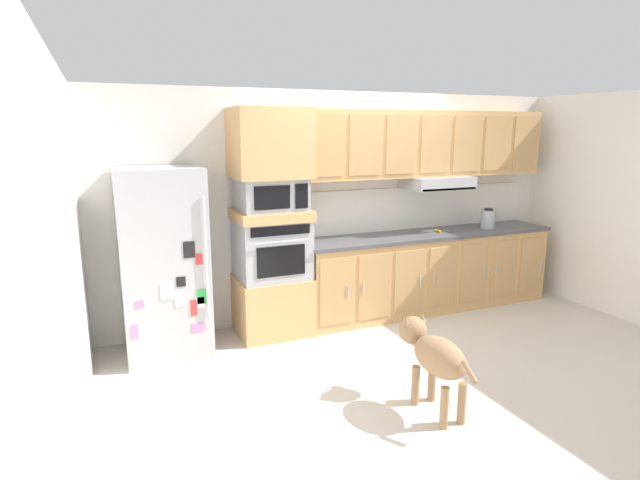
{
  "coord_description": "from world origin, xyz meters",
  "views": [
    {
      "loc": [
        -2.55,
        -4.15,
        2.09
      ],
      "look_at": [
        -0.71,
        0.16,
        1.08
      ],
      "focal_mm": 28.96,
      "sensor_mm": 36.0,
      "label": 1
    }
  ],
  "objects_px": {
    "screwdriver": "(439,231)",
    "dog": "(433,354)",
    "microwave": "(271,194)",
    "electric_kettle": "(488,219)",
    "built_in_oven": "(272,249)",
    "refrigerator": "(163,263)"
  },
  "relations": [
    {
      "from": "built_in_oven",
      "to": "screwdriver",
      "type": "bearing_deg",
      "value": -0.41
    },
    {
      "from": "electric_kettle",
      "to": "dog",
      "type": "bearing_deg",
      "value": -138.03
    },
    {
      "from": "built_in_oven",
      "to": "electric_kettle",
      "type": "relative_size",
      "value": 2.92
    },
    {
      "from": "refrigerator",
      "to": "electric_kettle",
      "type": "distance_m",
      "value": 3.81
    },
    {
      "from": "electric_kettle",
      "to": "microwave",
      "type": "bearing_deg",
      "value": 179.01
    },
    {
      "from": "built_in_oven",
      "to": "electric_kettle",
      "type": "xyz_separation_m",
      "value": [
        2.73,
        -0.05,
        0.13
      ]
    },
    {
      "from": "screwdriver",
      "to": "electric_kettle",
      "type": "xyz_separation_m",
      "value": [
        0.69,
        -0.03,
        0.1
      ]
    },
    {
      "from": "built_in_oven",
      "to": "dog",
      "type": "bearing_deg",
      "value": -71.9
    },
    {
      "from": "electric_kettle",
      "to": "built_in_oven",
      "type": "bearing_deg",
      "value": 179.01
    },
    {
      "from": "microwave",
      "to": "electric_kettle",
      "type": "relative_size",
      "value": 2.68
    },
    {
      "from": "refrigerator",
      "to": "microwave",
      "type": "bearing_deg",
      "value": 3.59
    },
    {
      "from": "refrigerator",
      "to": "electric_kettle",
      "type": "bearing_deg",
      "value": 0.31
    },
    {
      "from": "screwdriver",
      "to": "dog",
      "type": "relative_size",
      "value": 0.14
    },
    {
      "from": "built_in_oven",
      "to": "screwdriver",
      "type": "relative_size",
      "value": 5.35
    },
    {
      "from": "refrigerator",
      "to": "screwdriver",
      "type": "distance_m",
      "value": 3.12
    },
    {
      "from": "refrigerator",
      "to": "screwdriver",
      "type": "xyz_separation_m",
      "value": [
        3.12,
        0.05,
        0.05
      ]
    },
    {
      "from": "refrigerator",
      "to": "built_in_oven",
      "type": "bearing_deg",
      "value": 3.6
    },
    {
      "from": "microwave",
      "to": "electric_kettle",
      "type": "height_order",
      "value": "microwave"
    },
    {
      "from": "built_in_oven",
      "to": "electric_kettle",
      "type": "height_order",
      "value": "built_in_oven"
    },
    {
      "from": "built_in_oven",
      "to": "screwdriver",
      "type": "xyz_separation_m",
      "value": [
        2.04,
        -0.01,
        0.03
      ]
    },
    {
      "from": "refrigerator",
      "to": "microwave",
      "type": "distance_m",
      "value": 1.23
    },
    {
      "from": "dog",
      "to": "screwdriver",
      "type": "bearing_deg",
      "value": -36.77
    }
  ]
}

